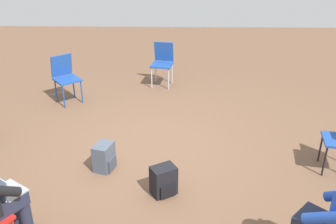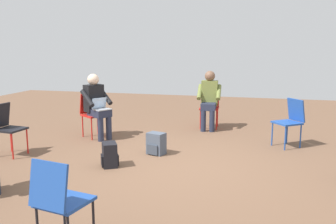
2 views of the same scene
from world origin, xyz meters
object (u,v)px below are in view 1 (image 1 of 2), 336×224
at_px(chair_north, 163,61).
at_px(backpack_near_laptop_user, 104,158).
at_px(chair_northwest, 65,75).
at_px(backpack_by_empty_chair, 164,182).

xyz_separation_m(chair_north, backpack_near_laptop_user, (-0.65, -3.03, -0.34)).
distance_m(chair_northwest, backpack_near_laptop_user, 2.42).
bearing_deg(backpack_near_laptop_user, chair_north, 77.86).
relative_size(chair_north, backpack_near_laptop_user, 2.36).
xyz_separation_m(chair_northwest, backpack_by_empty_chair, (1.83, -2.65, -0.34)).
height_order(chair_northwest, chair_north, same).
bearing_deg(chair_northwest, backpack_by_empty_chair, 86.01).
xyz_separation_m(chair_northwest, backpack_near_laptop_user, (1.05, -2.16, -0.34)).
distance_m(chair_north, backpack_near_laptop_user, 3.12).
relative_size(chair_northwest, backpack_near_laptop_user, 2.36).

